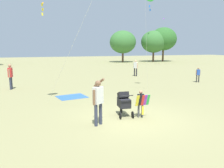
% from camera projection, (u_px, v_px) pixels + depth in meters
% --- Properties ---
extents(ground_plane, '(120.00, 120.00, 0.00)m').
position_uv_depth(ground_plane, '(132.00, 118.00, 9.03)').
color(ground_plane, '#938E5B').
extents(treeline_distant, '(39.14, 6.98, 6.69)m').
position_uv_depth(treeline_distant, '(90.00, 41.00, 39.92)').
color(treeline_distant, brown).
rests_on(treeline_distant, ground).
extents(child_with_butterfly_kite, '(0.60, 0.34, 1.12)m').
position_uv_depth(child_with_butterfly_kite, '(141.00, 101.00, 9.00)').
color(child_with_butterfly_kite, '#4C4C51').
rests_on(child_with_butterfly_kite, ground).
extents(person_adult_flyer, '(0.52, 0.66, 1.74)m').
position_uv_depth(person_adult_flyer, '(98.00, 98.00, 8.03)').
color(person_adult_flyer, '#33384C').
rests_on(person_adult_flyer, ground).
extents(stroller, '(0.59, 1.11, 1.03)m').
position_uv_depth(stroller, '(124.00, 102.00, 9.22)').
color(stroller, black).
rests_on(stroller, ground).
extents(kite_orange_delta, '(1.45, 1.76, 6.13)m').
position_uv_depth(kite_orange_delta, '(150.00, 0.00, 14.31)').
color(kite_orange_delta, green).
rests_on(kite_orange_delta, ground).
extents(person_red_shirt, '(0.36, 0.46, 1.60)m').
position_uv_depth(person_red_shirt, '(136.00, 67.00, 21.85)').
color(person_red_shirt, '#232328').
rests_on(person_red_shirt, ground).
extents(person_sitting_far, '(0.29, 0.54, 1.72)m').
position_uv_depth(person_sitting_far, '(10.00, 75.00, 14.97)').
color(person_sitting_far, '#33384C').
rests_on(person_sitting_far, ground).
extents(person_couple_left, '(0.38, 0.22, 1.21)m').
position_uv_depth(person_couple_left, '(198.00, 74.00, 18.06)').
color(person_couple_left, '#232328').
rests_on(person_couple_left, ground).
extents(picnic_blanket, '(1.82, 1.60, 0.02)m').
position_uv_depth(picnic_blanket, '(72.00, 97.00, 12.81)').
color(picnic_blanket, '#3366B2').
rests_on(picnic_blanket, ground).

